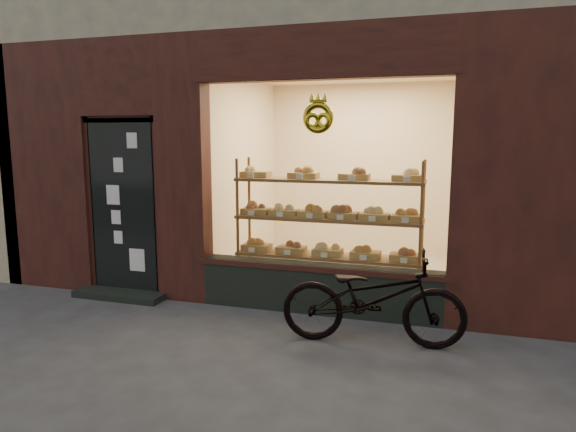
% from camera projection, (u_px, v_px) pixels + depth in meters
% --- Properties ---
extents(ground, '(90.00, 90.00, 0.00)m').
position_uv_depth(ground, '(195.00, 396.00, 3.91)').
color(ground, '#373737').
extents(display_shelf, '(2.20, 0.45, 1.70)m').
position_uv_depth(display_shelf, '(328.00, 230.00, 6.05)').
color(display_shelf, brown).
rests_on(display_shelf, ground).
extents(bicycle, '(1.77, 0.78, 0.90)m').
position_uv_depth(bicycle, '(373.00, 298.00, 4.83)').
color(bicycle, black).
rests_on(bicycle, ground).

